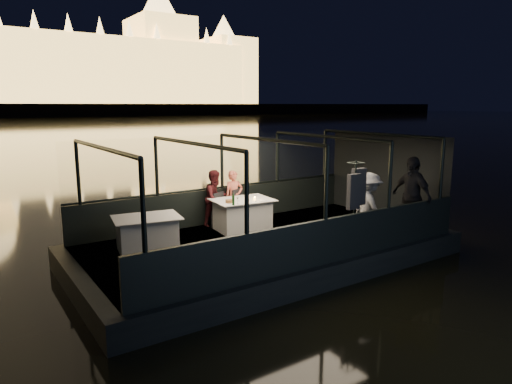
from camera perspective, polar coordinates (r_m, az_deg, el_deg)
boat_hull at (r=10.77m, az=1.20°, el=-8.46°), size 8.60×4.40×1.00m
boat_deck at (r=10.62m, az=1.21°, el=-6.02°), size 8.00×4.00×0.04m
gunwale_port at (r=12.14m, az=-4.22°, el=-1.61°), size 8.00×0.08×0.90m
gunwale_starboard at (r=8.99m, az=8.61°, el=-6.15°), size 8.00×0.08×0.90m
cabin_glass_port at (r=11.94m, az=-4.29°, el=3.79°), size 8.00×0.02×1.40m
cabin_glass_starboard at (r=8.73m, az=8.82°, el=1.09°), size 8.00×0.02×1.40m
cabin_roof_glass at (r=10.19m, az=1.26°, el=6.57°), size 8.00×4.00×0.02m
end_wall_fore at (r=8.72m, az=-20.82°, el=-2.51°), size 0.02×4.00×2.30m
end_wall_aft at (r=13.03m, az=15.80°, el=2.00°), size 0.02×4.00×2.30m
canopy_ribs at (r=10.34m, az=1.24°, el=0.20°), size 8.00×4.00×2.30m
dining_table_central at (r=11.32m, az=-1.70°, el=-2.83°), size 1.54×1.18×0.77m
dining_table_aft at (r=10.00m, az=-13.44°, el=-4.96°), size 1.53×1.22×0.73m
chair_port_left at (r=11.52m, az=-4.26°, el=-2.28°), size 0.53×0.53×0.86m
chair_port_right at (r=11.81m, az=-1.85°, el=-1.93°), size 0.55×0.55×0.89m
coat_stand at (r=9.96m, az=12.18°, el=-1.93°), size 0.66×0.60×1.91m
person_woman_coral at (r=11.94m, az=-2.78°, el=-0.32°), size 0.54×0.39×1.38m
person_man_maroon at (r=11.67m, az=-5.07°, el=-0.61°), size 0.81×0.71×1.44m
passenger_stripe at (r=10.70m, az=13.94°, el=-1.40°), size 0.79×1.12×1.56m
passenger_dark at (r=11.39m, az=18.79°, el=-0.92°), size 0.54×1.14×1.89m
wine_bottle at (r=10.60m, az=-2.86°, el=-0.85°), size 0.06×0.06×0.29m
bread_basket at (r=10.87m, az=-3.37°, el=-1.14°), size 0.23×0.23×0.07m
amber_candle at (r=11.13m, az=-0.18°, el=-0.85°), size 0.06×0.06×0.09m
plate_near at (r=11.09m, az=0.89°, el=-1.05°), size 0.29×0.29×0.01m
plate_far at (r=11.04m, az=-2.63°, el=-1.12°), size 0.27×0.27×0.02m
wine_glass_white at (r=10.69m, az=-2.29°, el=-1.04°), size 0.08×0.08×0.17m
wine_glass_red at (r=11.34m, az=-1.06°, el=-0.34°), size 0.07×0.07×0.21m
wine_glass_empty at (r=10.94m, az=-0.02°, el=-0.76°), size 0.07×0.07×0.18m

